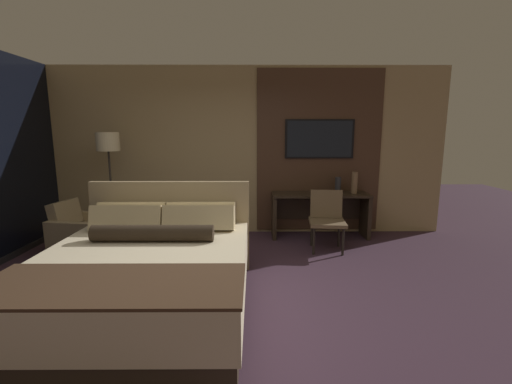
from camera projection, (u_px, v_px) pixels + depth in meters
ground_plane at (217, 304)px, 3.48m from camera, size 16.00×16.00×0.00m
wall_back_tv_panel at (242, 152)px, 5.79m from camera, size 7.20×0.09×2.80m
bed at (148, 274)px, 3.34m from camera, size 1.95×2.22×1.13m
desk at (320, 207)px, 5.68m from camera, size 1.58×0.50×0.73m
tv at (319, 139)px, 5.69m from camera, size 1.14×0.04×0.64m
desk_chair at (327, 215)px, 5.07m from camera, size 0.55×0.55×0.87m
armchair_by_window at (82, 235)px, 4.91m from camera, size 0.79×0.81×0.77m
floor_lamp at (108, 151)px, 5.20m from camera, size 0.34×0.34×1.72m
vase_tall at (354, 183)px, 5.60m from camera, size 0.10×0.10×0.35m
vase_short at (338, 185)px, 5.65m from camera, size 0.10×0.10×0.26m
book at (324, 193)px, 5.60m from camera, size 0.22×0.15×0.03m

